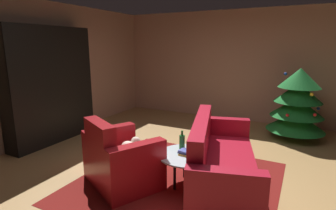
{
  "coord_description": "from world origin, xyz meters",
  "views": [
    {
      "loc": [
        1.28,
        -3.2,
        1.83
      ],
      "look_at": [
        -0.43,
        0.12,
        0.99
      ],
      "focal_mm": 28.56,
      "sensor_mm": 36.0,
      "label": 1
    }
  ],
  "objects": [
    {
      "name": "ground_plane",
      "position": [
        0.0,
        0.0,
        0.0
      ],
      "size": [
        8.05,
        8.05,
        0.0
      ],
      "primitive_type": "plane",
      "color": "#AF854E"
    },
    {
      "name": "wall_back",
      "position": [
        0.0,
        3.38,
        1.33
      ],
      "size": [
        6.48,
        0.06,
        2.65
      ],
      "primitive_type": "cube",
      "color": "tan",
      "rests_on": "ground"
    },
    {
      "name": "wall_left",
      "position": [
        -3.21,
        0.0,
        1.33
      ],
      "size": [
        0.06,
        6.83,
        2.65
      ],
      "primitive_type": "cube",
      "color": "tan",
      "rests_on": "ground"
    },
    {
      "name": "area_rug",
      "position": [
        -0.13,
        -0.18,
        0.0
      ],
      "size": [
        2.56,
        2.56,
        0.01
      ],
      "primitive_type": "cube",
      "color": "maroon",
      "rests_on": "ground"
    },
    {
      "name": "bookshelf_unit",
      "position": [
        -2.96,
        0.33,
        1.07
      ],
      "size": [
        0.37,
        1.78,
        2.17
      ],
      "color": "black",
      "rests_on": "ground"
    },
    {
      "name": "armchair_red",
      "position": [
        -0.79,
        -0.56,
        0.32
      ],
      "size": [
        1.22,
        1.13,
        0.91
      ],
      "color": "maroon",
      "rests_on": "ground"
    },
    {
      "name": "couch_red",
      "position": [
        0.43,
        -0.09,
        0.32
      ],
      "size": [
        1.27,
        2.1,
        0.93
      ],
      "color": "#A31224",
      "rests_on": "ground"
    },
    {
      "name": "coffee_table",
      "position": [
        0.02,
        -0.19,
        0.4
      ],
      "size": [
        0.77,
        0.77,
        0.43
      ],
      "color": "black",
      "rests_on": "ground"
    },
    {
      "name": "book_stack_on_table",
      "position": [
        0.01,
        -0.21,
        0.46
      ],
      "size": [
        0.22,
        0.16,
        0.06
      ],
      "color": "#DFC54F",
      "rests_on": "coffee_table"
    },
    {
      "name": "bottle_on_table",
      "position": [
        -0.13,
        -0.04,
        0.53
      ],
      "size": [
        0.08,
        0.08,
        0.26
      ],
      "color": "#185D24",
      "rests_on": "coffee_table"
    },
    {
      "name": "decorated_tree",
      "position": [
        1.2,
        2.5,
        0.71
      ],
      "size": [
        1.1,
        1.1,
        1.4
      ],
      "color": "brown",
      "rests_on": "ground"
    }
  ]
}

